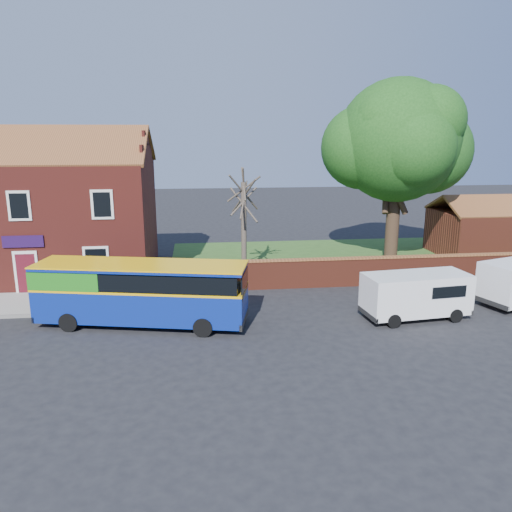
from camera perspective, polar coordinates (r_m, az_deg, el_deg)
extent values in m
plane|color=black|center=(20.03, -11.43, -10.16)|extent=(120.00, 120.00, 0.00)
cube|color=gray|center=(26.78, -25.61, -4.99)|extent=(18.00, 3.50, 0.12)
cube|color=slate|center=(25.22, -26.86, -6.21)|extent=(18.00, 0.15, 0.14)
cube|color=#426B28|center=(34.18, 12.64, -0.21)|extent=(26.00, 12.00, 0.04)
cube|color=maroon|center=(31.41, -22.93, 3.86)|extent=(12.00, 8.00, 6.50)
cube|color=brown|center=(29.14, -24.78, 11.44)|extent=(12.30, 4.08, 2.16)
cube|color=brown|center=(32.98, -22.67, 11.75)|extent=(12.30, 4.08, 2.16)
cube|color=black|center=(27.42, -25.45, 5.20)|extent=(1.10, 0.06, 1.50)
cube|color=#4C0F19|center=(28.05, -24.74, -1.88)|extent=(0.95, 0.04, 2.10)
cube|color=silver|center=(28.05, -24.74, -1.77)|extent=(1.20, 0.06, 2.30)
cube|color=#210C38|center=(27.67, -25.10, 1.51)|extent=(2.00, 0.06, 0.60)
cube|color=maroon|center=(28.59, 16.64, -1.63)|extent=(22.00, 0.30, 1.50)
cube|color=brown|center=(28.40, 16.74, -0.07)|extent=(22.00, 0.38, 0.10)
cube|color=maroon|center=(37.81, 25.75, 2.37)|extent=(8.00, 5.00, 3.00)
cube|color=brown|center=(36.48, 27.12, 5.13)|extent=(8.20, 2.56, 1.24)
cube|color=brown|center=(38.57, 25.09, 5.73)|extent=(8.20, 2.56, 1.24)
cube|color=navy|center=(22.03, -12.87, -5.17)|extent=(9.17, 4.10, 1.42)
cube|color=#F0B10C|center=(21.82, -12.96, -3.41)|extent=(9.19, 4.12, 0.10)
cube|color=black|center=(21.70, -13.02, -2.34)|extent=(8.83, 4.04, 0.71)
cube|color=#23821C|center=(22.81, -20.04, -2.05)|extent=(3.44, 2.87, 0.75)
cube|color=navy|center=(21.58, -13.09, -1.14)|extent=(9.17, 4.10, 0.14)
cube|color=#F0B10C|center=(21.56, -13.10, -0.93)|extent=(9.22, 4.14, 0.06)
cylinder|color=black|center=(22.41, -20.60, -7.08)|extent=(0.84, 0.45, 0.80)
cylinder|color=black|center=(24.16, -18.46, -5.41)|extent=(0.84, 0.45, 0.80)
cylinder|color=black|center=(20.58, -6.07, -8.09)|extent=(0.84, 0.45, 0.80)
cylinder|color=black|center=(22.47, -5.00, -6.16)|extent=(0.84, 0.45, 0.80)
cube|color=white|center=(23.32, 17.81, -4.08)|extent=(4.80, 2.34, 1.76)
cube|color=black|center=(24.36, 22.09, -3.01)|extent=(0.25, 1.57, 0.69)
cube|color=black|center=(24.77, 22.23, -5.34)|extent=(0.30, 1.85, 0.22)
cylinder|color=black|center=(22.17, 15.46, -7.16)|extent=(0.63, 0.28, 0.61)
cylinder|color=black|center=(23.61, 13.48, -5.76)|extent=(0.63, 0.28, 0.61)
cylinder|color=black|center=(23.68, 21.83, -6.33)|extent=(0.63, 0.28, 0.61)
cylinder|color=black|center=(25.03, 19.60, -5.07)|extent=(0.63, 0.28, 0.61)
cylinder|color=black|center=(27.00, 24.89, -4.18)|extent=(0.68, 0.41, 0.65)
cylinder|color=black|center=(32.52, 15.30, 3.16)|extent=(0.82, 0.82, 4.71)
sphere|color=#2A651F|center=(32.03, 15.90, 12.57)|extent=(7.38, 7.38, 7.38)
sphere|color=#2A651F|center=(33.29, 19.05, 11.31)|extent=(5.33, 5.33, 5.33)
sphere|color=#2A651F|center=(31.93, 12.13, 12.04)|extent=(5.12, 5.12, 5.12)
cylinder|color=#4C4238|center=(28.45, -1.39, 2.96)|extent=(0.31, 0.31, 5.45)
cylinder|color=#4C4238|center=(28.16, -1.42, 6.85)|extent=(0.32, 2.66, 2.14)
cylinder|color=#4C4238|center=(28.18, -1.41, 6.46)|extent=(1.39, 1.96, 1.96)
cylinder|color=#4C4238|center=(28.14, -1.42, 7.25)|extent=(2.23, 1.02, 2.17)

